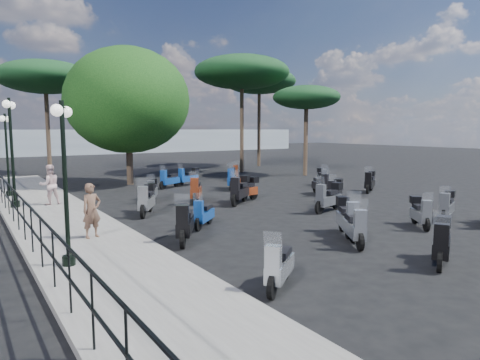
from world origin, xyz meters
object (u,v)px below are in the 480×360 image
scooter_9 (245,190)px  pine_3 (306,98)px  scooter_25 (447,206)px  pine_2 (45,77)px  lamp_post_2 (7,149)px  broadleaf_tree (128,101)px  scooter_16 (240,191)px  scooter_17 (188,177)px  scooter_14 (335,192)px  scooter_5 (153,191)px  scooter_4 (147,200)px  pine_0 (242,73)px  pedestrian_far (50,185)px  scooter_8 (347,218)px  scooter_28 (235,173)px  lamp_post_1 (12,145)px  scooter_26 (370,182)px  scooter_13 (355,228)px  scooter_11 (169,180)px  woman (92,211)px  scooter_7 (442,243)px  scooter_1 (279,267)px  scooter_15 (329,198)px  scooter_20 (421,213)px  scooter_21 (321,185)px  scooter_2 (203,215)px  pine_1 (259,81)px  scooter_10 (196,191)px  scooter_27 (322,177)px

scooter_9 → pine_3: pine_3 is taller
scooter_25 → pine_2: size_ratio=0.20×
lamp_post_2 → broadleaf_tree: bearing=36.8°
scooter_16 → scooter_17: scooter_16 is taller
scooter_14 → pine_3: (6.47, 8.97, 4.63)m
scooter_5 → pine_3: pine_3 is taller
scooter_4 → pine_0: pine_0 is taller
pedestrian_far → broadleaf_tree: bearing=-138.7°
scooter_8 → scooter_28: size_ratio=1.12×
lamp_post_1 → scooter_26: bearing=0.0°
scooter_13 → scooter_16: 7.03m
lamp_post_2 → scooter_11: 7.57m
woman → scooter_7: 8.83m
scooter_7 → broadleaf_tree: size_ratio=0.20×
pine_0 → scooter_1: bearing=-121.9°
scooter_15 → scooter_26: (5.30, 2.48, -0.02)m
scooter_20 → scooter_21: (2.12, 6.61, 0.01)m
scooter_26 → pine_2: (-11.59, 17.53, 6.00)m
pedestrian_far → scooter_17: pedestrian_far is taller
scooter_1 → scooter_5: 10.99m
lamp_post_2 → pine_0: bearing=34.8°
woman → scooter_14: (9.95, 0.68, -0.40)m
scooter_9 → scooter_8: bearing=158.0°
scooter_2 → pine_1: pine_1 is taller
scooter_8 → scooter_13: size_ratio=1.07×
scooter_1 → scooter_11: 14.83m
scooter_10 → pine_1: bearing=-100.9°
scooter_25 → scooter_26: size_ratio=1.01×
scooter_2 → scooter_13: scooter_13 is taller
lamp_post_2 → scooter_17: (8.69, -0.23, -1.74)m
scooter_25 → pine_0: bearing=-32.8°
scooter_7 → pine_3: bearing=-61.9°
scooter_13 → scooter_14: scooter_13 is taller
scooter_21 → scooter_9: bearing=13.6°
scooter_27 → scooter_28: 5.28m
scooter_4 → scooter_7: 9.80m
woman → scooter_2: bearing=-16.4°
scooter_8 → scooter_15: 3.72m
scooter_14 → pine_1: size_ratio=0.18×
woman → scooter_8: 7.15m
scooter_2 → scooter_14: bearing=-125.1°
scooter_1 → scooter_26: scooter_26 is taller
scooter_1 → pine_2: 25.83m
scooter_27 → broadleaf_tree: (-8.53, 6.35, 4.17)m
scooter_13 → scooter_7: bearing=133.8°
scooter_20 → scooter_16: bearing=-32.4°
scooter_7 → scooter_9: bearing=-35.6°
scooter_20 → broadleaf_tree: 16.38m
pine_3 → pine_0: bearing=120.1°
scooter_5 → scooter_28: (6.99, 4.31, 0.01)m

